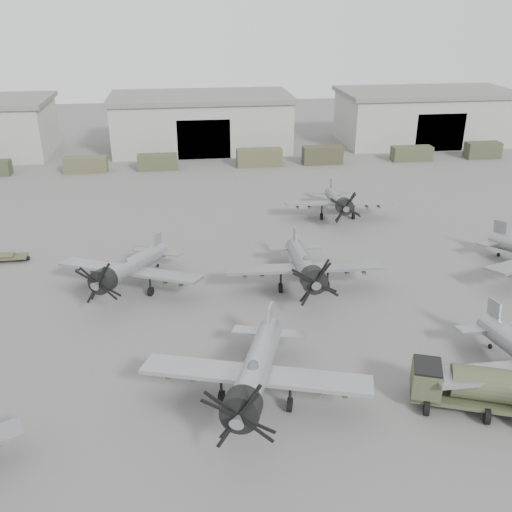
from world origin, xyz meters
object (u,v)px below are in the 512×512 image
at_px(aircraft_mid_1, 128,268).
at_px(aircraft_far_1, 339,201).
at_px(aircraft_mid_2, 305,266).
at_px(aircraft_near_1, 255,373).
at_px(fuel_tanker, 474,385).

height_order(aircraft_mid_1, aircraft_far_1, aircraft_mid_1).
bearing_deg(aircraft_mid_1, aircraft_far_1, 58.51).
bearing_deg(aircraft_mid_1, aircraft_mid_2, 17.91).
xyz_separation_m(aircraft_near_1, fuel_tanker, (12.96, -1.70, -0.89)).
xyz_separation_m(aircraft_near_1, aircraft_far_1, (13.40, 30.89, -0.36)).
height_order(aircraft_far_1, fuel_tanker, aircraft_far_1).
bearing_deg(aircraft_mid_2, aircraft_mid_1, 176.28).
xyz_separation_m(aircraft_mid_1, aircraft_far_1, (21.96, 14.80, -0.11)).
bearing_deg(fuel_tanker, aircraft_mid_2, 133.48).
height_order(aircraft_mid_2, aircraft_far_1, aircraft_mid_2).
height_order(aircraft_near_1, aircraft_mid_2, aircraft_near_1).
height_order(aircraft_mid_2, fuel_tanker, aircraft_mid_2).
xyz_separation_m(aircraft_near_1, aircraft_mid_1, (-8.56, 16.09, -0.26)).
height_order(aircraft_near_1, fuel_tanker, aircraft_near_1).
xyz_separation_m(aircraft_mid_1, fuel_tanker, (21.52, -17.79, -0.63)).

